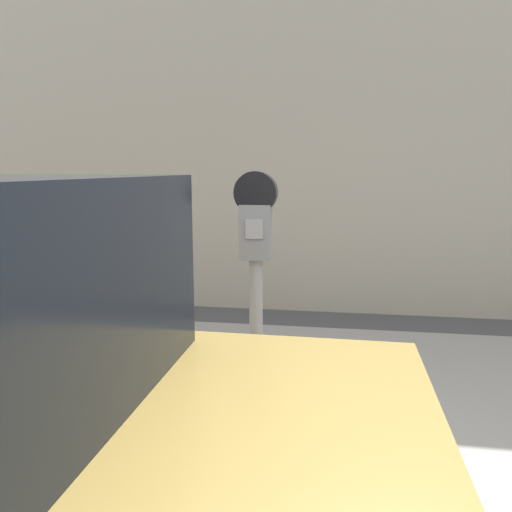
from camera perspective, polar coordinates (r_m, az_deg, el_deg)
sidewalk at (r=3.88m, az=9.26°, el=-15.40°), size 24.00×2.80×0.12m
building_facade at (r=6.09m, az=9.74°, el=15.89°), size 24.00×0.30×4.71m
parking_meter at (r=2.64m, az=-0.00°, el=-1.48°), size 0.22×0.13×1.58m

